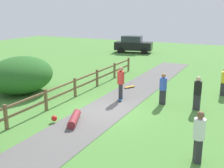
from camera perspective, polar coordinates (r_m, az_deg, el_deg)
ground_plane at (r=14.23m, az=-1.48°, el=-5.33°), size 60.00×60.00×0.00m
asphalt_path at (r=14.23m, az=-1.48°, el=-5.29°), size 2.40×28.00×0.02m
wooden_fence at (r=15.36m, az=-10.10°, el=-1.41°), size 0.12×18.12×1.10m
bush_large at (r=17.77m, az=-17.74°, el=1.74°), size 3.44×4.12×2.19m
skater_riding at (r=15.54m, az=1.76°, el=0.50°), size 0.48×0.82×1.86m
skater_fallen at (r=12.80m, az=-7.87°, el=-6.88°), size 1.44×1.58×0.36m
skateboard_loose at (r=18.19m, az=3.60°, el=-0.54°), size 0.54×0.80×0.08m
bystander_black at (r=14.66m, az=16.76°, el=-1.48°), size 0.43×0.43×1.72m
bystander_white at (r=9.72m, az=17.02°, el=-9.66°), size 0.51×0.51×1.78m
bystander_yellow at (r=17.64m, az=21.58°, el=0.65°), size 0.50×0.50×1.63m
bystander_blue at (r=15.11m, az=10.18°, el=-0.70°), size 0.42×0.42×1.67m
parked_car_black at (r=32.99m, az=4.24°, el=7.95°), size 4.45×2.60×1.92m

